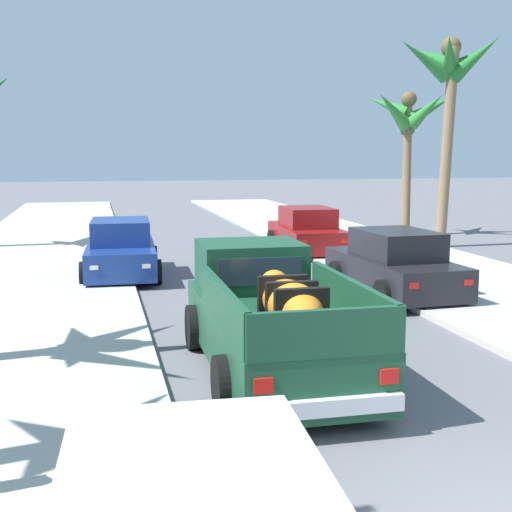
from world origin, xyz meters
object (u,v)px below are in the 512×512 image
object	(u,v)px
palm_tree_right_mid	(409,119)
pickup_truck	(270,318)
car_left_mid	(307,232)
car_right_near	(394,265)
car_left_near	(121,250)
palm_tree_left_back	(450,77)

from	to	relation	value
palm_tree_right_mid	pickup_truck	bearing A→B (deg)	-122.11
pickup_truck	car_left_mid	size ratio (longest dim) A/B	1.21
car_left_mid	palm_tree_right_mid	size ratio (longest dim) A/B	0.75
pickup_truck	car_right_near	size ratio (longest dim) A/B	1.21
car_left_near	car_right_near	distance (m)	7.31
car_left_near	palm_tree_right_mid	size ratio (longest dim) A/B	0.75
car_right_near	palm_tree_right_mid	bearing A→B (deg)	63.04
palm_tree_right_mid	palm_tree_left_back	xyz separation A→B (m)	(-0.30, -3.65, 1.23)
palm_tree_left_back	car_left_near	bearing A→B (deg)	-164.90
palm_tree_right_mid	car_right_near	bearing A→B (deg)	-116.96
car_left_mid	palm_tree_left_back	bearing A→B (deg)	0.44
car_left_near	car_right_near	world-z (taller)	same
car_right_near	palm_tree_right_mid	size ratio (longest dim) A/B	0.75
palm_tree_left_back	pickup_truck	bearing A→B (deg)	-128.56
palm_tree_left_back	car_left_mid	bearing A→B (deg)	-179.56
car_right_near	car_left_mid	bearing A→B (deg)	89.48
car_left_mid	palm_tree_right_mid	bearing A→B (deg)	34.57
car_left_near	palm_tree_right_mid	xyz separation A→B (m)	(11.56, 6.69, 3.95)
car_right_near	palm_tree_left_back	bearing A→B (deg)	53.83
car_right_near	palm_tree_left_back	size ratio (longest dim) A/B	0.60
pickup_truck	car_left_mid	bearing A→B (deg)	69.82
pickup_truck	car_right_near	distance (m)	6.35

